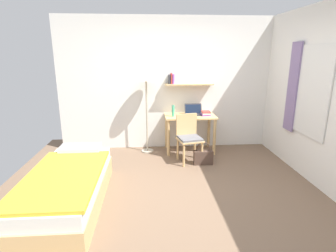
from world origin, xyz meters
The scene contains 11 objects.
ground_plane centered at (0.00, 0.00, 0.00)m, with size 5.28×5.28×0.00m, color brown.
wall_back centered at (0.00, 2.02, 1.30)m, with size 4.40×0.27×2.60m.
wall_right centered at (2.02, 0.04, 1.30)m, with size 0.10×4.40×2.60m.
bed centered at (-1.48, -0.16, 0.24)m, with size 0.87×1.95×0.54m.
desk centered at (0.37, 1.70, 0.59)m, with size 0.98×0.58×0.73m.
desk_chair centered at (0.27, 1.19, 0.47)m, with size 0.48×0.48×0.85m.
standing_lamp centered at (-0.47, 1.72, 1.44)m, with size 0.39×0.39×1.63m.
laptop centered at (0.44, 1.77, 0.79)m, with size 0.35×0.22×0.21m.
water_bottle centered at (0.03, 1.63, 0.84)m, with size 0.05×0.05×0.22m, color #42A87F.
book_stack centered at (0.67, 1.70, 0.77)m, with size 0.19×0.24×0.08m.
handbag centered at (0.51, 1.02, 0.14)m, with size 0.33×0.12×0.41m.
Camera 1 is at (-0.43, -3.30, 1.89)m, focal length 28.41 mm.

